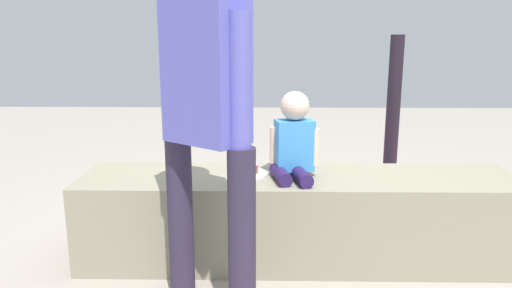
{
  "coord_description": "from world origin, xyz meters",
  "views": [
    {
      "loc": [
        -0.2,
        -2.62,
        1.29
      ],
      "look_at": [
        -0.24,
        -0.28,
        0.75
      ],
      "focal_mm": 33.56,
      "sensor_mm": 36.0,
      "label": 1
    }
  ],
  "objects_px": {
    "gift_bag": "(198,195)",
    "handbag_brown_canvas": "(254,189)",
    "child_seated": "(294,140)",
    "cake_box_white": "(243,179)",
    "cake_plate": "(249,171)",
    "water_bottle_near_gift": "(176,189)",
    "party_cup_red": "(305,198)",
    "adult_standing": "(207,94)",
    "handbag_black_leather": "(177,179)"
  },
  "relations": [
    {
      "from": "child_seated",
      "to": "handbag_brown_canvas",
      "type": "relative_size",
      "value": 1.6
    },
    {
      "from": "child_seated",
      "to": "cake_plate",
      "type": "relative_size",
      "value": 2.16
    },
    {
      "from": "child_seated",
      "to": "gift_bag",
      "type": "height_order",
      "value": "child_seated"
    },
    {
      "from": "handbag_black_leather",
      "to": "handbag_brown_canvas",
      "type": "distance_m",
      "value": 0.71
    },
    {
      "from": "handbag_black_leather",
      "to": "adult_standing",
      "type": "bearing_deg",
      "value": -74.9
    },
    {
      "from": "gift_bag",
      "to": "handbag_brown_canvas",
      "type": "distance_m",
      "value": 0.47
    },
    {
      "from": "party_cup_red",
      "to": "cake_box_white",
      "type": "xyz_separation_m",
      "value": [
        -0.5,
        0.45,
        0.01
      ]
    },
    {
      "from": "party_cup_red",
      "to": "handbag_brown_canvas",
      "type": "distance_m",
      "value": 0.41
    },
    {
      "from": "child_seated",
      "to": "cake_box_white",
      "type": "xyz_separation_m",
      "value": [
        -0.35,
        1.37,
        -0.65
      ]
    },
    {
      "from": "child_seated",
      "to": "cake_box_white",
      "type": "distance_m",
      "value": 1.56
    },
    {
      "from": "party_cup_red",
      "to": "handbag_black_leather",
      "type": "xyz_separation_m",
      "value": [
        -1.05,
        0.34,
        0.05
      ]
    },
    {
      "from": "adult_standing",
      "to": "party_cup_red",
      "type": "distance_m",
      "value": 1.85
    },
    {
      "from": "cake_plate",
      "to": "handbag_brown_canvas",
      "type": "bearing_deg",
      "value": 89.89
    },
    {
      "from": "cake_plate",
      "to": "gift_bag",
      "type": "bearing_deg",
      "value": 119.46
    },
    {
      "from": "child_seated",
      "to": "water_bottle_near_gift",
      "type": "height_order",
      "value": "child_seated"
    },
    {
      "from": "cake_plate",
      "to": "handbag_brown_canvas",
      "type": "height_order",
      "value": "cake_plate"
    },
    {
      "from": "child_seated",
      "to": "cake_box_white",
      "type": "relative_size",
      "value": 1.43
    },
    {
      "from": "party_cup_red",
      "to": "cake_box_white",
      "type": "bearing_deg",
      "value": 137.62
    },
    {
      "from": "party_cup_red",
      "to": "handbag_brown_canvas",
      "type": "height_order",
      "value": "handbag_brown_canvas"
    },
    {
      "from": "cake_box_white",
      "to": "handbag_brown_canvas",
      "type": "xyz_separation_m",
      "value": [
        0.1,
        -0.39,
        0.04
      ]
    },
    {
      "from": "adult_standing",
      "to": "handbag_brown_canvas",
      "type": "relative_size",
      "value": 5.7
    },
    {
      "from": "child_seated",
      "to": "adult_standing",
      "type": "bearing_deg",
      "value": -127.48
    },
    {
      "from": "gift_bag",
      "to": "cake_box_white",
      "type": "xyz_separation_m",
      "value": [
        0.31,
        0.62,
        -0.07
      ]
    },
    {
      "from": "child_seated",
      "to": "adult_standing",
      "type": "distance_m",
      "value": 0.75
    },
    {
      "from": "gift_bag",
      "to": "cake_box_white",
      "type": "distance_m",
      "value": 0.7
    },
    {
      "from": "adult_standing",
      "to": "handbag_brown_canvas",
      "type": "distance_m",
      "value": 1.79
    },
    {
      "from": "cake_plate",
      "to": "handbag_black_leather",
      "type": "distance_m",
      "value": 1.45
    },
    {
      "from": "adult_standing",
      "to": "cake_box_white",
      "type": "height_order",
      "value": "adult_standing"
    },
    {
      "from": "handbag_black_leather",
      "to": "cake_box_white",
      "type": "bearing_deg",
      "value": 11.76
    },
    {
      "from": "water_bottle_near_gift",
      "to": "party_cup_red",
      "type": "height_order",
      "value": "water_bottle_near_gift"
    },
    {
      "from": "child_seated",
      "to": "handbag_black_leather",
      "type": "relative_size",
      "value": 1.63
    },
    {
      "from": "child_seated",
      "to": "water_bottle_near_gift",
      "type": "relative_size",
      "value": 2.14
    },
    {
      "from": "child_seated",
      "to": "handbag_black_leather",
      "type": "bearing_deg",
      "value": 125.61
    },
    {
      "from": "adult_standing",
      "to": "child_seated",
      "type": "bearing_deg",
      "value": 52.52
    },
    {
      "from": "cake_plate",
      "to": "cake_box_white",
      "type": "bearing_deg",
      "value": 94.1
    },
    {
      "from": "water_bottle_near_gift",
      "to": "party_cup_red",
      "type": "bearing_deg",
      "value": -2.82
    },
    {
      "from": "cake_plate",
      "to": "cake_box_white",
      "type": "xyz_separation_m",
      "value": [
        -0.1,
        1.34,
        -0.46
      ]
    },
    {
      "from": "party_cup_red",
      "to": "adult_standing",
      "type": "bearing_deg",
      "value": -111.15
    },
    {
      "from": "adult_standing",
      "to": "water_bottle_near_gift",
      "type": "height_order",
      "value": "adult_standing"
    },
    {
      "from": "adult_standing",
      "to": "handbag_black_leather",
      "type": "relative_size",
      "value": 5.8
    },
    {
      "from": "handbag_black_leather",
      "to": "handbag_brown_canvas",
      "type": "height_order",
      "value": "handbag_brown_canvas"
    },
    {
      "from": "water_bottle_near_gift",
      "to": "gift_bag",
      "type": "bearing_deg",
      "value": -47.42
    },
    {
      "from": "handbag_brown_canvas",
      "to": "cake_box_white",
      "type": "bearing_deg",
      "value": 103.96
    },
    {
      "from": "adult_standing",
      "to": "gift_bag",
      "type": "distance_m",
      "value": 1.59
    },
    {
      "from": "water_bottle_near_gift",
      "to": "party_cup_red",
      "type": "xyz_separation_m",
      "value": [
        1.01,
        -0.05,
        -0.05
      ]
    },
    {
      "from": "cake_plate",
      "to": "water_bottle_near_gift",
      "type": "relative_size",
      "value": 0.99
    },
    {
      "from": "adult_standing",
      "to": "cake_plate",
      "type": "height_order",
      "value": "adult_standing"
    },
    {
      "from": "party_cup_red",
      "to": "handbag_black_leather",
      "type": "height_order",
      "value": "handbag_black_leather"
    },
    {
      "from": "child_seated",
      "to": "handbag_brown_canvas",
      "type": "xyz_separation_m",
      "value": [
        -0.25,
        0.98,
        -0.61
      ]
    },
    {
      "from": "cake_plate",
      "to": "adult_standing",
      "type": "bearing_deg",
      "value": -106.08
    }
  ]
}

